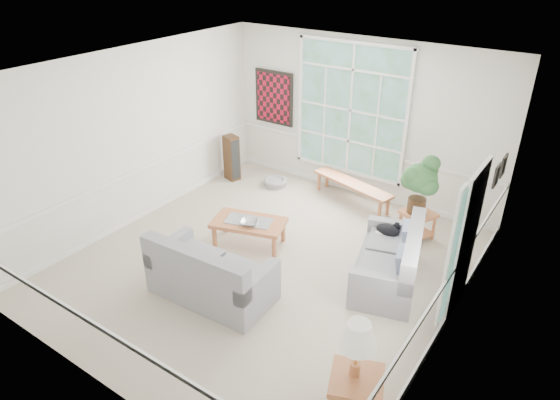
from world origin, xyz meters
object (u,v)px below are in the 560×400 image
object	(u,v)px
loveseat_front	(212,268)
side_table	(355,397)
loveseat_right	(388,256)
end_table	(417,225)
coffee_table	(249,232)

from	to	relation	value
loveseat_front	side_table	bearing A→B (deg)	-17.76
loveseat_right	end_table	size ratio (longest dim) A/B	3.35
end_table	side_table	xyz separation A→B (m)	(0.77, -3.78, 0.03)
side_table	loveseat_front	bearing A→B (deg)	164.94
loveseat_right	side_table	world-z (taller)	loveseat_right
side_table	end_table	bearing A→B (deg)	101.57
coffee_table	side_table	world-z (taller)	side_table
loveseat_front	side_table	distance (m)	2.67
loveseat_right	coffee_table	xyz separation A→B (m)	(-2.28, -0.34, -0.22)
loveseat_right	side_table	xyz separation A→B (m)	(0.69, -2.37, -0.16)
end_table	coffee_table	bearing A→B (deg)	-141.40
loveseat_right	coffee_table	size ratio (longest dim) A/B	1.39
coffee_table	side_table	bearing A→B (deg)	-51.78
loveseat_right	end_table	distance (m)	1.43
loveseat_right	side_table	distance (m)	2.47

